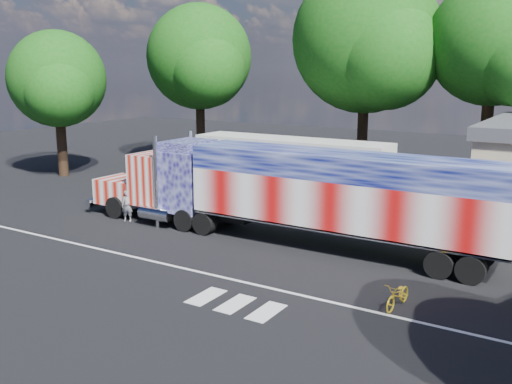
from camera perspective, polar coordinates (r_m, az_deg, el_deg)
The scene contains 10 objects.
ground at distance 25.06m, azimuth -3.62°, elevation -5.49°, with size 100.00×100.00×0.00m, color black.
lane_markings at distance 21.24m, azimuth -5.73°, elevation -8.84°, with size 30.00×2.67×0.01m.
semi_truck at distance 25.30m, azimuth 3.21°, elevation 0.12°, with size 21.11×3.33×4.50m.
coach_bus at distance 34.28m, azimuth 3.43°, elevation 2.51°, with size 12.19×2.84×3.55m.
woman at distance 29.67m, azimuth -12.76°, elevation -1.35°, with size 0.59×0.38×1.61m, color slate.
bicycle at distance 19.34m, azimuth 14.02°, elevation -9.98°, with size 0.57×1.64×0.86m, color gold.
tree_n_mid at distance 39.31m, azimuth 11.15°, elevation 14.69°, with size 10.19×9.70×14.37m.
tree_ne_a at distance 37.35m, azimuth 22.85°, elevation 13.65°, with size 8.02×7.64×13.03m.
tree_w_a at distance 42.99m, azimuth -19.21°, elevation 10.55°, with size 7.09×6.75×10.29m.
tree_nw_a at distance 46.01m, azimuth -5.60°, elevation 13.23°, with size 8.61×8.20×12.62m.
Camera 1 is at (13.84, -19.45, 7.62)m, focal length 40.00 mm.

